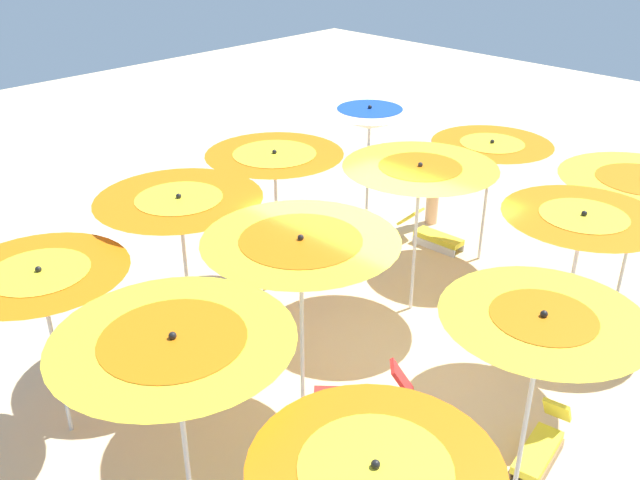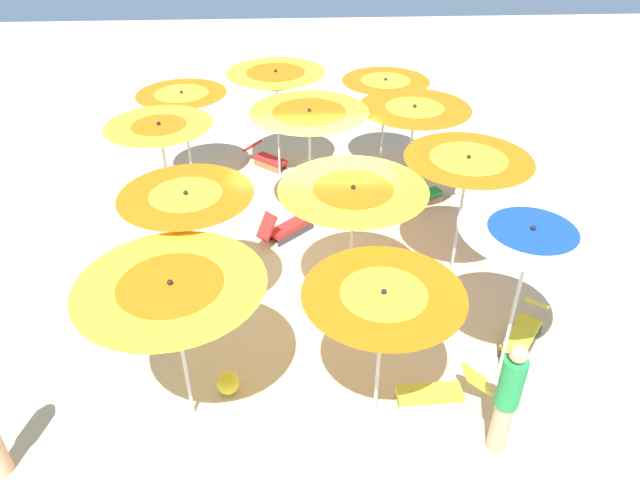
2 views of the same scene
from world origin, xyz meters
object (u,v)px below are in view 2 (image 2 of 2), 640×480
beach_umbrella_3 (188,206)px  beach_umbrella_11 (385,89)px  beach_umbrella_2 (530,241)px  beach_umbrella_7 (309,119)px  beach_umbrella_8 (414,117)px  beach_umbrella_5 (467,169)px  beach_umbrella_4 (353,200)px  beach_umbrella_9 (182,101)px  lounger_4 (287,227)px  beachgoer_0 (507,397)px  beach_umbrella_10 (276,81)px  beach_umbrella_0 (172,296)px  lounger_2 (524,331)px  lounger_0 (438,392)px  lounger_5 (177,254)px  lounger_1 (426,194)px  beach_umbrella_6 (160,134)px  beach_ball (228,383)px  lounger_3 (267,158)px  beach_umbrella_1 (383,304)px

beach_umbrella_3 → beach_umbrella_11: size_ratio=1.07×
beach_umbrella_2 → beach_umbrella_7: 5.04m
beach_umbrella_3 → beach_umbrella_8: beach_umbrella_3 is taller
beach_umbrella_5 → beach_umbrella_11: beach_umbrella_5 is taller
beach_umbrella_4 → beach_umbrella_11: beach_umbrella_4 is taller
beach_umbrella_4 → beach_umbrella_8: beach_umbrella_8 is taller
beach_umbrella_9 → beach_umbrella_4: bearing=34.3°
lounger_4 → beachgoer_0: size_ratio=0.64×
beach_umbrella_2 → beach_umbrella_3: (-1.34, -4.59, -0.14)m
beach_umbrella_8 → beachgoer_0: 5.98m
beach_umbrella_4 → beach_umbrella_10: size_ratio=0.96×
beach_umbrella_3 → beach_umbrella_8: 5.01m
beach_umbrella_0 → beach_umbrella_10: beach_umbrella_10 is taller
lounger_2 → lounger_0: bearing=-17.3°
lounger_5 → beach_umbrella_8: bearing=-80.6°
beach_umbrella_3 → beach_umbrella_11: bearing=144.6°
beach_umbrella_8 → lounger_1: (-0.47, 0.53, -1.99)m
beach_umbrella_6 → beach_umbrella_0: bearing=11.1°
beach_umbrella_5 → lounger_2: 2.74m
beach_umbrella_0 → beach_ball: (-0.36, 0.47, -1.92)m
beach_umbrella_5 → beach_umbrella_8: size_ratio=0.98×
lounger_3 → lounger_5: 4.23m
beach_umbrella_6 → beach_umbrella_7: same height
beach_umbrella_7 → beach_umbrella_11: beach_umbrella_7 is taller
beach_umbrella_3 → beach_umbrella_10: beach_umbrella_10 is taller
beach_umbrella_0 → beach_umbrella_6: size_ratio=0.94×
beach_umbrella_9 → lounger_3: 2.60m
beach_umbrella_7 → beach_umbrella_9: size_ratio=1.12×
beachgoer_0 → lounger_2: bearing=-58.9°
beach_umbrella_1 → lounger_5: beach_umbrella_1 is taller
beach_umbrella_11 → lounger_0: beach_umbrella_11 is taller
beach_umbrella_1 → beach_umbrella_3: bearing=-129.2°
beach_umbrella_1 → lounger_3: size_ratio=1.97×
beach_umbrella_0 → beach_umbrella_2: 4.57m
beach_umbrella_9 → lounger_3: (-0.81, 1.70, -1.79)m
beach_umbrella_10 → lounger_3: 2.14m
beach_umbrella_11 → beachgoer_0: (7.86, 0.44, -1.06)m
beach_umbrella_4 → beach_umbrella_2: bearing=57.3°
lounger_1 → beach_umbrella_0: bearing=28.3°
lounger_3 → beachgoer_0: 8.84m
beach_umbrella_8 → lounger_2: (3.91, 1.21, -1.98)m
beach_umbrella_0 → lounger_4: (-4.34, 1.33, -1.88)m
beach_umbrella_2 → beach_umbrella_3: bearing=-106.3°
beach_umbrella_6 → lounger_0: bearing=44.2°
lounger_0 → lounger_4: bearing=-66.6°
beach_umbrella_3 → beach_umbrella_4: bearing=91.2°
lounger_0 → beach_umbrella_6: bearing=-48.0°
beach_umbrella_6 → beach_umbrella_8: size_ratio=1.02×
beach_umbrella_8 → lounger_0: size_ratio=1.85×
beach_umbrella_6 → lounger_0: size_ratio=1.88×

